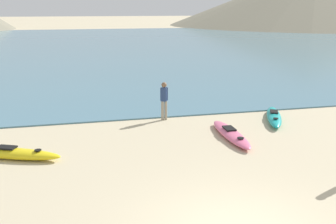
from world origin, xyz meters
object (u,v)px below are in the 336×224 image
kayak_on_sand_0 (231,134)px  person_near_waterline (164,98)px  kayak_on_sand_2 (274,117)px  kayak_on_sand_1 (12,153)px

kayak_on_sand_0 → person_near_waterline: 3.44m
person_near_waterline → kayak_on_sand_2: bearing=-14.9°
kayak_on_sand_1 → person_near_waterline: (5.60, 3.09, 0.75)m
kayak_on_sand_1 → person_near_waterline: person_near_waterline is taller
person_near_waterline → kayak_on_sand_0: bearing=-57.1°
kayak_on_sand_2 → person_near_waterline: person_near_waterline is taller
kayak_on_sand_0 → kayak_on_sand_2: kayak_on_sand_2 is taller
kayak_on_sand_2 → person_near_waterline: (-4.41, 1.17, 0.75)m
kayak_on_sand_0 → kayak_on_sand_1: bearing=-177.9°
kayak_on_sand_0 → person_near_waterline: size_ratio=2.08×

